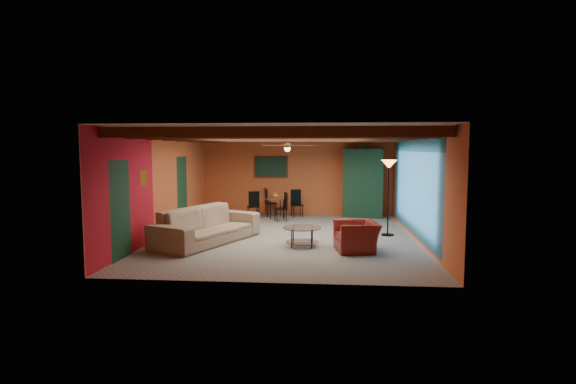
# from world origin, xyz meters

# --- Properties ---
(room) EXTENTS (6.52, 8.01, 2.71)m
(room) POSITION_xyz_m (0.00, 0.11, 2.36)
(room) COLOR gray
(room) RESTS_ON ground
(sofa) EXTENTS (2.25, 3.17, 0.86)m
(sofa) POSITION_xyz_m (-1.87, -0.86, 0.43)
(sofa) COLOR #8E745B
(sofa) RESTS_ON ground
(armchair) EXTENTS (1.04, 1.15, 0.66)m
(armchair) POSITION_xyz_m (1.67, -1.45, 0.33)
(armchair) COLOR maroon
(armchair) RESTS_ON ground
(coffee_table) EXTENTS (0.91, 0.91, 0.46)m
(coffee_table) POSITION_xyz_m (0.44, -1.08, 0.23)
(coffee_table) COLOR silver
(coffee_table) RESTS_ON ground
(dining_table) EXTENTS (2.25, 2.25, 0.92)m
(dining_table) POSITION_xyz_m (-0.66, 3.18, 0.46)
(dining_table) COLOR silver
(dining_table) RESTS_ON ground
(armoire) EXTENTS (1.35, 0.82, 2.21)m
(armoire) POSITION_xyz_m (2.20, 3.70, 1.11)
(armoire) COLOR brown
(armoire) RESTS_ON ground
(floor_lamp) EXTENTS (0.43, 0.43, 2.00)m
(floor_lamp) POSITION_xyz_m (2.62, 0.43, 1.00)
(floor_lamp) COLOR black
(floor_lamp) RESTS_ON ground
(ceiling_fan) EXTENTS (1.50, 1.50, 0.44)m
(ceiling_fan) POSITION_xyz_m (0.00, 0.00, 2.36)
(ceiling_fan) COLOR #472614
(ceiling_fan) RESTS_ON ceiling
(painting) EXTENTS (1.05, 0.03, 0.65)m
(painting) POSITION_xyz_m (-0.90, 3.96, 1.65)
(painting) COLOR black
(painting) RESTS_ON wall_back
(potted_plant) EXTENTS (0.43, 0.38, 0.44)m
(potted_plant) POSITION_xyz_m (2.20, 3.70, 2.43)
(potted_plant) COLOR #26661E
(potted_plant) RESTS_ON armoire
(vase) EXTENTS (0.22, 0.22, 0.19)m
(vase) POSITION_xyz_m (-0.66, 3.18, 1.02)
(vase) COLOR orange
(vase) RESTS_ON dining_table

